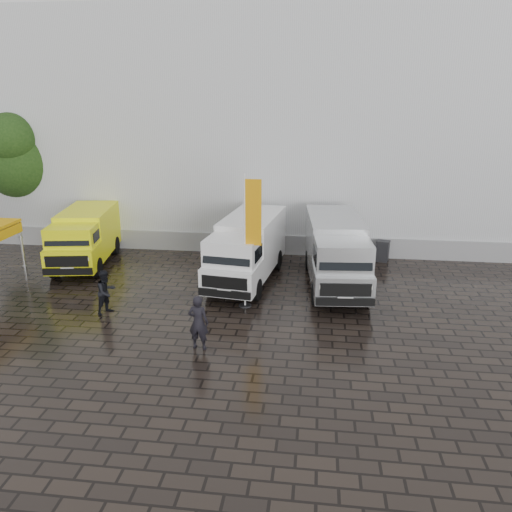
{
  "coord_description": "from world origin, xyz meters",
  "views": [
    {
      "loc": [
        2.61,
        -16.54,
        7.85
      ],
      "look_at": [
        0.26,
        2.2,
        1.72
      ],
      "focal_mm": 35.0,
      "sensor_mm": 36.0,
      "label": 1
    }
  ],
  "objects_px": {
    "person_front": "(198,322)",
    "flagpole": "(250,234)",
    "wheelie_bin": "(383,251)",
    "van_yellow": "(85,239)",
    "van_white": "(247,251)",
    "van_silver": "(336,254)",
    "person_tent": "(106,292)"
  },
  "relations": [
    {
      "from": "person_front",
      "to": "van_silver",
      "type": "bearing_deg",
      "value": -119.25
    },
    {
      "from": "wheelie_bin",
      "to": "van_white",
      "type": "bearing_deg",
      "value": -135.28
    },
    {
      "from": "van_yellow",
      "to": "person_front",
      "type": "relative_size",
      "value": 3.03
    },
    {
      "from": "van_white",
      "to": "van_silver",
      "type": "xyz_separation_m",
      "value": [
        3.81,
        -0.13,
        0.04
      ]
    },
    {
      "from": "flagpole",
      "to": "person_tent",
      "type": "relative_size",
      "value": 3.06
    },
    {
      "from": "van_yellow",
      "to": "flagpole",
      "type": "bearing_deg",
      "value": -34.51
    },
    {
      "from": "person_tent",
      "to": "van_white",
      "type": "bearing_deg",
      "value": -22.45
    },
    {
      "from": "van_white",
      "to": "van_silver",
      "type": "bearing_deg",
      "value": 5.53
    },
    {
      "from": "van_white",
      "to": "person_front",
      "type": "bearing_deg",
      "value": -88.56
    },
    {
      "from": "wheelie_bin",
      "to": "person_front",
      "type": "relative_size",
      "value": 0.56
    },
    {
      "from": "person_front",
      "to": "flagpole",
      "type": "bearing_deg",
      "value": -101.56
    },
    {
      "from": "flagpole",
      "to": "person_front",
      "type": "distance_m",
      "value": 4.24
    },
    {
      "from": "van_yellow",
      "to": "van_white",
      "type": "bearing_deg",
      "value": -17.95
    },
    {
      "from": "van_silver",
      "to": "person_tent",
      "type": "bearing_deg",
      "value": -160.32
    },
    {
      "from": "van_white",
      "to": "person_front",
      "type": "distance_m",
      "value": 6.39
    },
    {
      "from": "van_silver",
      "to": "person_tent",
      "type": "height_order",
      "value": "van_silver"
    },
    {
      "from": "van_silver",
      "to": "person_front",
      "type": "relative_size",
      "value": 3.56
    },
    {
      "from": "wheelie_bin",
      "to": "person_front",
      "type": "distance_m",
      "value": 12.07
    },
    {
      "from": "van_yellow",
      "to": "person_tent",
      "type": "relative_size",
      "value": 3.3
    },
    {
      "from": "van_silver",
      "to": "wheelie_bin",
      "type": "relative_size",
      "value": 6.4
    },
    {
      "from": "van_yellow",
      "to": "wheelie_bin",
      "type": "xyz_separation_m",
      "value": [
        14.22,
        2.35,
        -0.77
      ]
    },
    {
      "from": "van_silver",
      "to": "flagpole",
      "type": "relative_size",
      "value": 1.27
    },
    {
      "from": "van_white",
      "to": "van_silver",
      "type": "distance_m",
      "value": 3.81
    },
    {
      "from": "van_silver",
      "to": "wheelie_bin",
      "type": "bearing_deg",
      "value": 51.56
    },
    {
      "from": "flagpole",
      "to": "wheelie_bin",
      "type": "xyz_separation_m",
      "value": [
        5.74,
        6.33,
        -2.38
      ]
    },
    {
      "from": "person_front",
      "to": "van_yellow",
      "type": "bearing_deg",
      "value": -39.31
    },
    {
      "from": "van_yellow",
      "to": "wheelie_bin",
      "type": "relative_size",
      "value": 5.45
    },
    {
      "from": "van_yellow",
      "to": "van_white",
      "type": "height_order",
      "value": "van_white"
    },
    {
      "from": "flagpole",
      "to": "wheelie_bin",
      "type": "distance_m",
      "value": 8.87
    },
    {
      "from": "wheelie_bin",
      "to": "person_tent",
      "type": "bearing_deg",
      "value": -130.2
    },
    {
      "from": "flagpole",
      "to": "wheelie_bin",
      "type": "relative_size",
      "value": 5.04
    },
    {
      "from": "van_white",
      "to": "person_front",
      "type": "relative_size",
      "value": 3.45
    }
  ]
}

